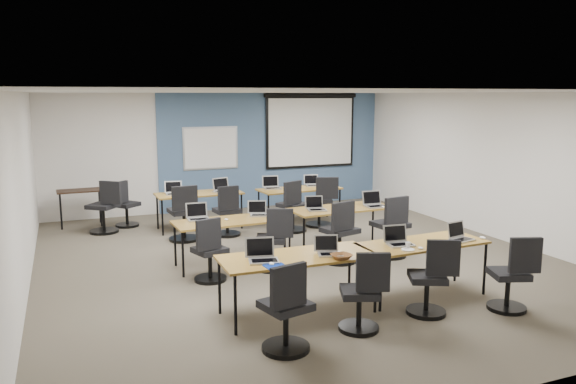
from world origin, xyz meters
name	(u,v)px	position (x,y,z in m)	size (l,w,h in m)	color
floor	(298,260)	(0.00, 0.00, 0.00)	(8.00, 9.00, 0.02)	#6B6354
ceiling	(299,92)	(0.00, 0.00, 2.70)	(8.00, 9.00, 0.02)	white
wall_back	(223,152)	(0.00, 4.50, 1.35)	(8.00, 0.04, 2.70)	beige
wall_front	(504,250)	(0.00, -4.50, 1.35)	(8.00, 0.04, 2.70)	beige
wall_left	(21,195)	(-4.00, 0.00, 1.35)	(0.04, 9.00, 2.70)	beige
wall_right	(497,166)	(4.00, 0.00, 1.35)	(0.04, 9.00, 2.70)	beige
blue_accent_panel	(273,150)	(1.25, 4.47, 1.35)	(5.50, 0.04, 2.70)	#3D5977
whiteboard	(211,148)	(-0.30, 4.43, 1.45)	(1.28, 0.03, 0.98)	silver
projector_screen	(311,127)	(2.20, 4.41, 1.89)	(2.40, 0.10, 1.82)	black
training_table_front_left	(298,259)	(-0.88, -2.06, 0.69)	(1.91, 0.80, 0.73)	#996B41
training_table_front_right	(422,246)	(0.89, -2.10, 0.68)	(1.73, 0.72, 0.73)	olive
training_table_mid_left	(230,223)	(-1.10, 0.14, 0.68)	(1.73, 0.72, 0.73)	olive
training_table_mid_right	(341,210)	(0.95, 0.36, 0.68)	(1.78, 0.74, 0.73)	#AA734C
training_table_back_left	(199,195)	(-0.98, 2.74, 0.68)	(1.69, 0.71, 0.73)	#8E5B3B
training_table_back_right	(299,191)	(1.09, 2.51, 0.68)	(1.71, 0.71, 0.73)	olive
laptop_0	(262,255)	(-1.35, -2.09, 0.79)	(0.35, 0.29, 0.26)	#B0B0B5
mouse_0	(272,264)	(-1.31, -2.29, 0.74)	(0.06, 0.09, 0.03)	white
task_chair_0	(286,315)	(-1.41, -3.01, 0.41)	(0.51, 0.51, 0.99)	black
laptop_1	(329,250)	(-0.51, -2.15, 0.79)	(0.30, 0.25, 0.23)	#BABABA
mouse_1	(340,255)	(-0.40, -2.25, 0.74)	(0.06, 0.09, 0.03)	white
task_chair_1	(363,298)	(-0.41, -2.84, 0.39)	(0.49, 0.46, 0.95)	black
laptop_2	(398,240)	(0.53, -2.08, 0.79)	(0.32, 0.28, 0.25)	#A8A8A8
mouse_2	(421,248)	(0.68, -2.36, 0.74)	(0.06, 0.09, 0.03)	white
task_chair_2	(431,284)	(0.59, -2.72, 0.40)	(0.52, 0.48, 0.97)	black
laptop_3	(460,236)	(1.43, -2.18, 0.79)	(0.31, 0.26, 0.24)	silver
mouse_3	(483,238)	(1.77, -2.25, 0.74)	(0.06, 0.10, 0.04)	white
task_chair_3	(512,280)	(1.61, -2.99, 0.40)	(0.50, 0.48, 0.96)	black
laptop_4	(198,215)	(-1.55, 0.37, 0.79)	(0.33, 0.28, 0.25)	beige
mouse_4	(226,219)	(-1.15, 0.15, 0.74)	(0.06, 0.09, 0.03)	white
task_chair_4	(210,255)	(-1.59, -0.51, 0.39)	(0.48, 0.47, 0.95)	black
laptop_5	(259,212)	(-0.57, 0.30, 0.79)	(0.30, 0.26, 0.23)	#B9B9C7
mouse_5	(275,216)	(-0.35, 0.12, 0.74)	(0.06, 0.10, 0.03)	white
task_chair_5	(273,244)	(-0.56, -0.33, 0.40)	(0.53, 0.50, 0.98)	black
laptop_6	(316,207)	(0.46, 0.33, 0.79)	(0.31, 0.26, 0.23)	#B3B3B6
mouse_6	(334,210)	(0.72, 0.17, 0.74)	(0.06, 0.10, 0.03)	white
task_chair_6	(340,237)	(0.56, -0.39, 0.42)	(0.55, 0.55, 1.02)	black
laptop_7	(374,203)	(1.54, 0.24, 0.80)	(0.35, 0.30, 0.27)	#B7B7B7
mouse_7	(383,207)	(1.63, 0.09, 0.74)	(0.06, 0.10, 0.04)	white
task_chair_7	(391,232)	(1.49, -0.41, 0.43)	(0.57, 0.57, 1.04)	black
laptop_8	(174,191)	(-1.47, 2.77, 0.79)	(0.33, 0.28, 0.25)	silver
mouse_8	(193,194)	(-1.15, 2.56, 0.74)	(0.06, 0.10, 0.04)	white
task_chair_8	(184,218)	(-1.46, 1.91, 0.44)	(0.58, 0.58, 1.05)	black
laptop_9	(222,188)	(-0.52, 2.71, 0.80)	(0.36, 0.31, 0.27)	silver
mouse_9	(232,192)	(-0.38, 2.48, 0.74)	(0.06, 0.09, 0.03)	white
task_chair_9	(228,215)	(-0.63, 1.96, 0.41)	(0.50, 0.50, 0.98)	black
laptop_10	(272,185)	(0.55, 2.70, 0.79)	(0.34, 0.29, 0.26)	silver
mouse_10	(285,188)	(0.80, 2.58, 0.74)	(0.06, 0.09, 0.03)	white
task_chair_10	(293,210)	(0.65, 1.81, 0.43)	(0.59, 0.55, 1.03)	black
laptop_11	(312,183)	(1.48, 2.70, 0.79)	(0.31, 0.26, 0.23)	#BDBDBD
mouse_11	(321,186)	(1.58, 2.50, 0.74)	(0.06, 0.10, 0.03)	white
task_chair_11	(321,206)	(1.36, 2.02, 0.43)	(0.58, 0.56, 1.03)	black
blue_mousepad	(275,266)	(-1.29, -2.37, 0.73)	(0.24, 0.20, 0.01)	navy
snack_bowl	(342,256)	(-0.46, -2.39, 0.76)	(0.27, 0.27, 0.07)	#92571C
snack_plate	(408,250)	(0.50, -2.35, 0.74)	(0.16, 0.16, 0.01)	white
coffee_cup	(408,245)	(0.55, -2.28, 0.77)	(0.05, 0.05, 0.05)	white
utility_table	(80,195)	(-3.18, 3.89, 0.65)	(0.88, 0.49, 0.75)	black
spare_chair_a	(125,208)	(-2.35, 3.46, 0.39)	(0.54, 0.47, 0.96)	black
spare_chair_b	(105,211)	(-2.76, 3.09, 0.43)	(0.64, 0.55, 1.03)	black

